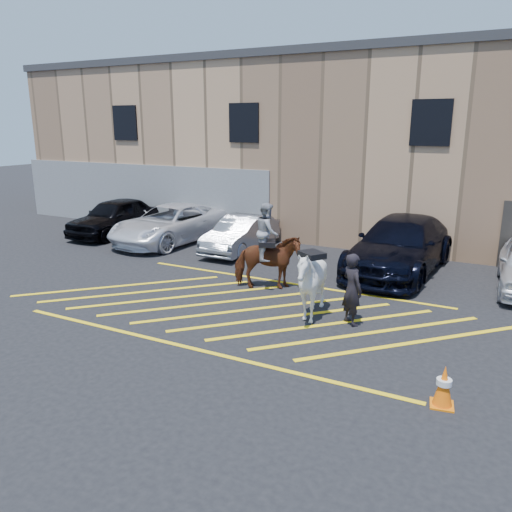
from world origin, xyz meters
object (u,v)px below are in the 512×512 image
at_px(car_black_suv, 115,217).
at_px(car_blue_suv, 400,245).
at_px(handler, 352,289).
at_px(mounted_bay, 267,255).
at_px(saddled_white, 311,283).
at_px(car_white_pickup, 171,224).
at_px(car_silver_sedan, 241,234).
at_px(traffic_cone, 444,386).

bearing_deg(car_black_suv, car_blue_suv, -0.53).
height_order(handler, mounted_bay, mounted_bay).
xyz_separation_m(mounted_bay, saddled_white, (1.91, -1.54, -0.10)).
distance_m(car_white_pickup, saddled_white, 9.30).
height_order(car_black_suv, car_blue_suv, car_blue_suv).
bearing_deg(car_white_pickup, car_black_suv, -175.83).
bearing_deg(handler, car_black_suv, 15.73).
bearing_deg(saddled_white, handler, 7.58).
distance_m(car_blue_suv, handler, 4.95).
distance_m(car_silver_sedan, handler, 7.47).
height_order(car_white_pickup, mounted_bay, mounted_bay).
relative_size(car_black_suv, saddled_white, 2.09).
height_order(car_white_pickup, traffic_cone, car_white_pickup).
bearing_deg(car_blue_suv, car_white_pickup, -174.99).
bearing_deg(mounted_bay, handler, -26.18).
bearing_deg(traffic_cone, car_silver_sedan, 136.43).
xyz_separation_m(car_blue_suv, saddled_white, (-1.07, -5.08, 0.05)).
xyz_separation_m(car_silver_sedan, mounted_bay, (2.75, -3.48, 0.35)).
relative_size(car_silver_sedan, car_blue_suv, 0.68).
bearing_deg(saddled_white, traffic_cone, -37.90).
bearing_deg(car_white_pickup, mounted_bay, -24.80).
bearing_deg(car_black_suv, car_silver_sedan, -1.13).
distance_m(car_black_suv, car_silver_sedan, 6.11).
bearing_deg(handler, mounted_bay, 12.48).
distance_m(car_white_pickup, car_silver_sedan, 3.17).
height_order(car_silver_sedan, mounted_bay, mounted_bay).
bearing_deg(mounted_bay, saddled_white, -38.90).
height_order(car_white_pickup, handler, handler).
bearing_deg(car_silver_sedan, mounted_bay, -51.77).
bearing_deg(mounted_bay, car_white_pickup, 149.57).
distance_m(car_black_suv, handler, 12.75).
bearing_deg(car_white_pickup, handler, -23.44).
bearing_deg(handler, car_blue_suv, -52.51).
xyz_separation_m(car_white_pickup, mounted_bay, (5.92, -3.48, 0.26)).
bearing_deg(saddled_white, car_black_suv, 154.70).
distance_m(car_silver_sedan, traffic_cone, 11.10).
relative_size(car_blue_suv, saddled_white, 2.71).
height_order(car_black_suv, traffic_cone, car_black_suv).
height_order(car_silver_sedan, traffic_cone, car_silver_sedan).
xyz_separation_m(car_white_pickup, car_blue_suv, (8.90, 0.06, 0.11)).
height_order(saddled_white, traffic_cone, saddled_white).
bearing_deg(car_black_suv, handler, -23.37).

